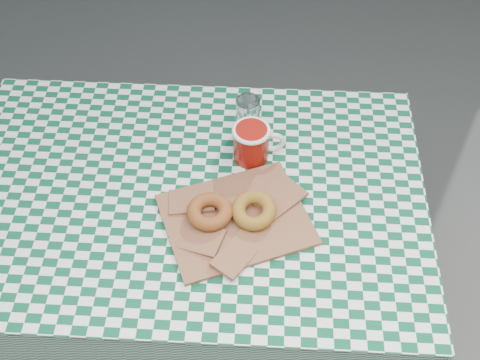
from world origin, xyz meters
name	(u,v)px	position (x,y,z in m)	size (l,w,h in m)	color
ground	(165,315)	(0.00, 0.00, 0.00)	(60.00, 60.00, 0.00)	#575752
table	(197,273)	(0.13, -0.06, 0.38)	(1.15, 0.77, 0.75)	brown
tablecloth	(189,193)	(0.13, -0.06, 0.75)	(1.17, 0.79, 0.01)	#0B492D
paper_bag	(236,219)	(0.25, -0.15, 0.76)	(0.33, 0.26, 0.02)	#8D5D3D
bagel_front	(210,212)	(0.19, -0.15, 0.79)	(0.11, 0.11, 0.03)	brown
bagel_back	(254,210)	(0.29, -0.15, 0.79)	(0.11, 0.11, 0.03)	olive
coffee_mug	(251,143)	(0.29, 0.05, 0.81)	(0.18, 0.18, 0.10)	maroon
drinking_glass	(248,117)	(0.29, 0.14, 0.81)	(0.06, 0.06, 0.11)	silver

